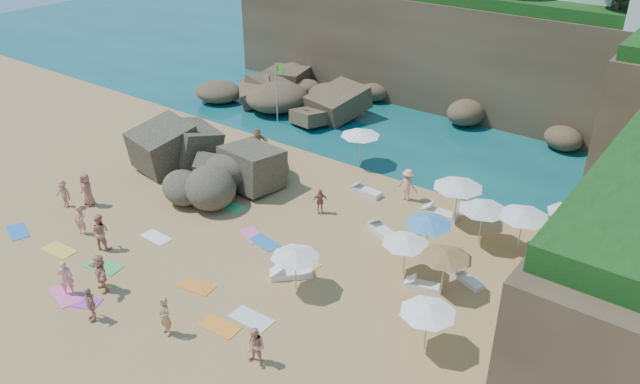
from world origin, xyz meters
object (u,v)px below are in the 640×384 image
Objects in this scene: parasol_0 at (360,133)px; person_stand_3 at (320,201)px; person_stand_5 at (257,140)px; parasol_1 at (458,184)px; person_stand_0 at (80,220)px; person_stand_1 at (100,232)px; flag_pole at (278,85)px; parasol_2 at (483,206)px; rock_outcrop at (204,181)px; person_stand_2 at (408,185)px; lounger_0 at (366,191)px; person_stand_4 at (542,265)px; person_stand_6 at (65,277)px.

parasol_0 reaches higher than person_stand_3.
parasol_1 is at bearing -26.29° from person_stand_5.
person_stand_1 reaches higher than person_stand_0.
person_stand_1 reaches higher than person_stand_5.
flag_pole is 17.24m from parasol_1.
rock_outcrop is at bearing -168.00° from parasol_2.
flag_pole is at bearing 103.43° from rock_outcrop.
person_stand_1 is 1.02× the size of person_stand_2.
person_stand_0 is 1.12× the size of person_stand_3.
person_stand_5 is at bearing 179.43° from lounger_0.
rock_outcrop is at bearing -162.10° from parasol_1.
parasol_1 reaches higher than person_stand_3.
person_stand_5 is at bearing 102.65° from person_stand_3.
person_stand_0 is (-16.64, -11.36, -1.30)m from parasol_2.
person_stand_1 is 1.15× the size of person_stand_5.
person_stand_0 is at bearing -145.67° from parasol_2.
flag_pole reaches higher than parasol_2.
person_stand_2 is (13.21, -4.52, -1.90)m from flag_pole.
person_stand_2 is at bearing -25.60° from parasol_0.
person_stand_1 reaches higher than person_stand_2.
person_stand_1 is at bearing -116.78° from lounger_0.
person_stand_5 is (-1.53, 13.18, -0.13)m from person_stand_1.
parasol_2 is 16.36m from person_stand_5.
person_stand_4 is at bearing -19.05° from flag_pole.
person_stand_2 is 11.10m from person_stand_5.
person_stand_1 is at bearing -135.18° from parasol_1.
lounger_0 is at bearing -168.65° from person_stand_6.
parasol_2 is at bearing -22.34° from parasol_0.
parasol_1 is at bearing -159.47° from person_stand_1.
flag_pole is at bearing 89.88° from person_stand_5.
person_stand_6 reaches higher than person_stand_5.
parasol_2 is 1.46× the size of person_stand_4.
flag_pole is at bearing 179.82° from person_stand_4.
person_stand_1 reaches higher than person_stand_6.
lounger_0 is (10.98, -5.32, -2.70)m from flag_pole.
person_stand_3 is 8.96m from person_stand_5.
parasol_0 is 1.70× the size of person_stand_3.
person_stand_1 is (1.94, -0.20, 0.15)m from person_stand_0.
person_stand_6 is (-3.04, -18.74, -1.29)m from parasol_0.
person_stand_6 is (-10.98, -15.85, -1.42)m from parasol_1.
person_stand_2 reaches higher than person_stand_5.
person_stand_5 is (-0.20, 5.03, 0.83)m from rock_outcrop.
person_stand_5 is at bearing -107.66° from person_stand_1.
parasol_0 is 10.64m from parasol_2.
person_stand_2 is at bearing -174.44° from person_stand_6.
parasol_0 is 16.89m from person_stand_0.
person_stand_3 is (8.45, 9.03, -0.09)m from person_stand_0.
person_stand_2 is at bearing 179.54° from person_stand_4.
flag_pole is 2.75× the size of person_stand_0.
parasol_1 reaches higher than lounger_0.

